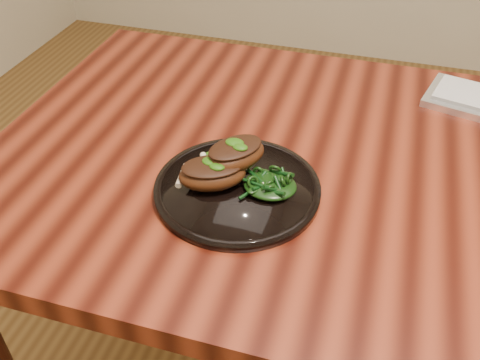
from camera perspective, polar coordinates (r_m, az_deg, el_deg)
name	(u,v)px	position (r m, az deg, el deg)	size (l,w,h in m)	color
desk	(440,219)	(0.99, 20.57, -3.96)	(1.60, 0.80, 0.75)	black
plate	(237,188)	(0.85, -0.28, -0.91)	(0.26, 0.26, 0.02)	black
lamb_chop_front	(212,173)	(0.83, -3.01, 0.76)	(0.13, 0.11, 0.05)	#43200D
lamb_chop_back	(235,154)	(0.84, -0.56, 2.81)	(0.12, 0.12, 0.05)	#43200D
herb_smear	(228,160)	(0.89, -1.27, 2.17)	(0.09, 0.06, 0.01)	#164107
greens_heap	(270,183)	(0.83, 3.25, -0.27)	(0.08, 0.08, 0.03)	black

